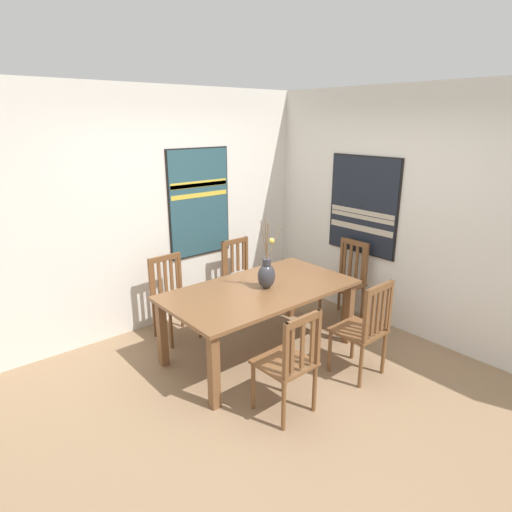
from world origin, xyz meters
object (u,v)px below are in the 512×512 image
object	(u,v)px
chair_4	(346,279)
chair_3	(289,362)
chair_2	(242,275)
chair_1	(365,328)
centerpiece_vase	(267,274)
dining_table	(260,297)
painting_on_back_wall	(199,203)
painting_on_side_wall	(363,206)
chair_0	(172,295)

from	to	relation	value
chair_4	chair_3	bearing A→B (deg)	-154.07
chair_2	chair_1	bearing A→B (deg)	-91.26
chair_1	chair_2	xyz separation A→B (m)	(0.04, 1.89, -0.02)
centerpiece_vase	chair_2	distance (m)	1.15
chair_1	chair_4	size ratio (longest dim) A/B	1.00
dining_table	painting_on_back_wall	bearing A→B (deg)	83.04
chair_3	chair_2	bearing A→B (deg)	62.33
dining_table	chair_4	size ratio (longest dim) A/B	2.00
chair_4	chair_2	bearing A→B (deg)	130.97
dining_table	painting_on_side_wall	size ratio (longest dim) A/B	1.67
dining_table	chair_1	xyz separation A→B (m)	(0.47, -0.94, -0.13)
dining_table	painting_on_side_wall	world-z (taller)	painting_on_side_wall
chair_0	chair_4	bearing A→B (deg)	-27.06
chair_1	painting_on_back_wall	size ratio (longest dim) A/B	0.74
painting_on_side_wall	painting_on_back_wall	bearing A→B (deg)	137.03
dining_table	chair_2	xyz separation A→B (m)	(0.51, 0.95, -0.15)
chair_0	painting_on_back_wall	world-z (taller)	painting_on_back_wall
centerpiece_vase	chair_1	size ratio (longest dim) A/B	0.75
painting_on_back_wall	chair_3	bearing A→B (deg)	-105.59
chair_1	chair_2	distance (m)	1.89
chair_4	painting_on_back_wall	bearing A→B (deg)	131.78
chair_0	chair_3	xyz separation A→B (m)	(0.03, -1.82, -0.01)
chair_4	painting_on_side_wall	size ratio (longest dim) A/B	0.83
chair_0	painting_on_side_wall	world-z (taller)	painting_on_side_wall
chair_2	painting_on_back_wall	size ratio (longest dim) A/B	0.71
chair_2	painting_on_side_wall	distance (m)	1.70
chair_2	chair_4	distance (m)	1.28
dining_table	chair_2	distance (m)	1.09
chair_0	chair_2	size ratio (longest dim) A/B	1.00
chair_2	chair_4	size ratio (longest dim) A/B	0.95
painting_on_side_wall	chair_0	bearing A→B (deg)	155.70
painting_on_back_wall	painting_on_side_wall	size ratio (longest dim) A/B	1.12
chair_2	chair_3	distance (m)	2.08
chair_3	painting_on_back_wall	xyz separation A→B (m)	(0.62, 2.21, 0.90)
centerpiece_vase	chair_0	bearing A→B (deg)	119.51
chair_2	painting_on_back_wall	world-z (taller)	painting_on_back_wall
dining_table	chair_3	size ratio (longest dim) A/B	2.07
painting_on_side_wall	chair_1	bearing A→B (deg)	-140.39
chair_2	dining_table	bearing A→B (deg)	-118.28
dining_table	centerpiece_vase	size ratio (longest dim) A/B	2.65
centerpiece_vase	chair_2	xyz separation A→B (m)	(0.46, 0.98, -0.39)
chair_3	chair_1	bearing A→B (deg)	-2.87
chair_0	painting_on_back_wall	distance (m)	1.17
chair_0	chair_4	distance (m)	2.06
chair_0	chair_1	world-z (taller)	chair_1
chair_1	painting_on_side_wall	distance (m)	1.69
dining_table	chair_0	world-z (taller)	chair_0
chair_4	painting_on_back_wall	xyz separation A→B (m)	(-1.19, 1.33, 0.89)
chair_3	painting_on_side_wall	world-z (taller)	painting_on_side_wall
chair_3	chair_4	bearing A→B (deg)	25.93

